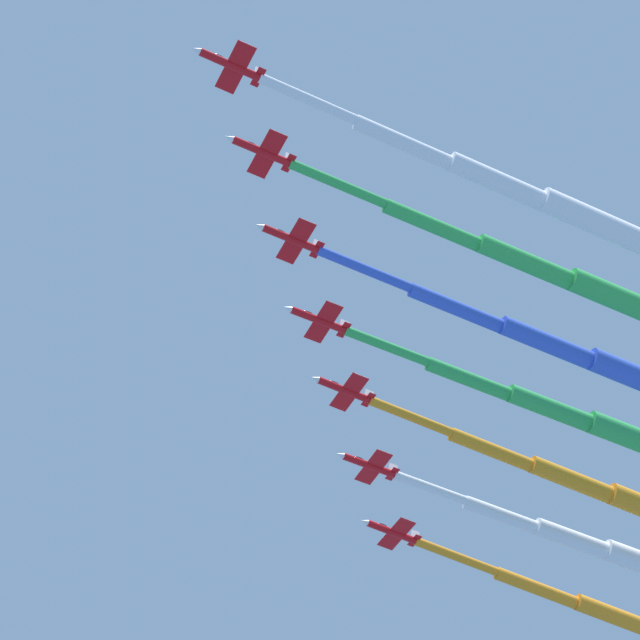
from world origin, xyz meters
name	(u,v)px	position (x,y,z in m)	size (l,w,h in m)	color
jet_lead	(506,185)	(32.23, 8.49, 188.25)	(17.81, 67.82, 4.35)	red
jet_port_inner	(535,265)	(24.38, 20.21, 189.30)	(18.47, 69.59, 4.33)	red
jet_starboard_inner	(556,346)	(16.14, 30.88, 188.30)	(18.53, 69.74, 4.28)	red
jet_port_mid	(557,411)	(7.76, 38.04, 187.71)	(18.38, 64.55, 4.31)	red
jet_starboard_mid	(579,482)	(-1.14, 50.11, 188.85)	(17.44, 66.82, 4.30)	red
jet_port_outer	(577,540)	(-9.39, 56.45, 187.46)	(17.50, 60.38, 4.34)	red
jet_starboard_outer	(625,619)	(-17.45, 73.49, 187.28)	(17.83, 70.26, 4.32)	red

